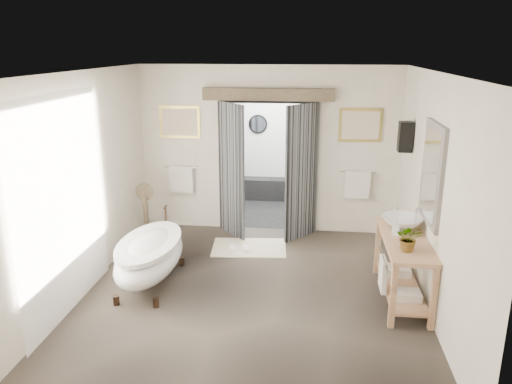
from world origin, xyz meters
TOP-DOWN VIEW (x-y plane):
  - ground_plane at (0.00, 0.00)m, footprint 5.00×5.00m
  - room_shell at (-0.04, -0.13)m, footprint 4.52×5.02m
  - shower_room at (0.00, 3.99)m, footprint 2.22×2.01m
  - back_wall_dressing at (0.00, 2.32)m, footprint 3.82×0.72m
  - clawfoot_tub at (-1.42, 0.14)m, footprint 0.80×1.79m
  - vanity at (1.95, 0.10)m, footprint 0.57×1.60m
  - pedestal_mirror at (-1.97, 1.64)m, footprint 0.31×0.20m
  - rug at (-0.22, 1.56)m, footprint 1.26×0.90m
  - slippers at (-0.37, 1.44)m, footprint 0.37×0.25m
  - basin at (1.97, 0.40)m, footprint 0.71×0.71m
  - plant at (1.93, -0.32)m, footprint 0.34×0.31m
  - soap_bottle_a at (1.87, 0.19)m, footprint 0.12×0.12m
  - soap_bottle_b at (1.97, 0.82)m, footprint 0.17×0.17m

SIDE VIEW (x-z plane):
  - ground_plane at x=0.00m, z-range 0.00..0.00m
  - rug at x=-0.22m, z-range 0.00..0.01m
  - slippers at x=-0.37m, z-range 0.01..0.06m
  - clawfoot_tub at x=-1.42m, z-range -0.01..0.86m
  - pedestal_mirror at x=-1.97m, z-range -0.07..0.96m
  - vanity at x=1.95m, z-range 0.08..0.93m
  - shower_room at x=0.00m, z-range -0.35..2.16m
  - soap_bottle_b at x=1.97m, z-range 0.85..1.03m
  - basin at x=1.97m, z-range 0.85..1.04m
  - soap_bottle_a at x=1.87m, z-range 0.85..1.06m
  - plant at x=1.93m, z-range 0.85..1.18m
  - back_wall_dressing at x=0.00m, z-range 0.30..2.82m
  - room_shell at x=-0.04m, z-range 0.40..3.31m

